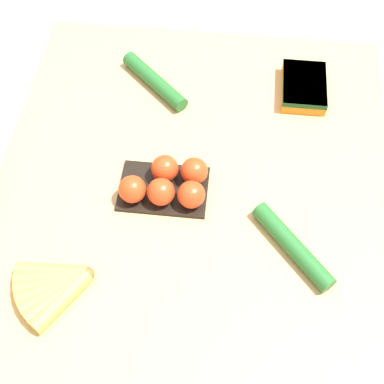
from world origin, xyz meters
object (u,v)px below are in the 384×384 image
at_px(banana_bunch, 55,287).
at_px(cucumber_near, 293,246).
at_px(carrot_bag, 304,86).
at_px(cucumber_far, 155,81).
at_px(tomato_pack, 167,184).

height_order(banana_bunch, cucumber_near, cucumber_near).
distance_m(carrot_bag, cucumber_near, 0.50).
distance_m(banana_bunch, cucumber_far, 0.64).
xyz_separation_m(tomato_pack, cucumber_near, (-0.13, -0.30, -0.02)).
height_order(carrot_bag, cucumber_near, same).
bearing_deg(carrot_bag, banana_bunch, 140.43).
bearing_deg(carrot_bag, tomato_pack, 138.40).
distance_m(banana_bunch, tomato_pack, 0.35).
distance_m(tomato_pack, carrot_bag, 0.50).
xyz_separation_m(banana_bunch, cucumber_far, (0.63, -0.13, 0.00)).
relative_size(banana_bunch, carrot_bag, 1.01).
height_order(carrot_bag, cucumber_far, same).
relative_size(banana_bunch, cucumber_far, 0.85).
relative_size(tomato_pack, carrot_bag, 1.26).
bearing_deg(banana_bunch, tomato_pack, -36.67).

